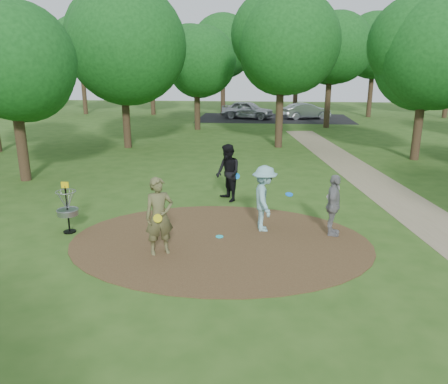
{
  "coord_description": "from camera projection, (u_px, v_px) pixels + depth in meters",
  "views": [
    {
      "loc": [
        1.17,
        -11.28,
        4.74
      ],
      "look_at": [
        0.0,
        1.2,
        1.1
      ],
      "focal_mm": 35.0,
      "sensor_mm": 36.0,
      "label": 1
    }
  ],
  "objects": [
    {
      "name": "player_observer_with_disc",
      "position": [
        159.0,
        216.0,
        11.16
      ],
      "size": [
        0.89,
        0.78,
        2.05
      ],
      "color": "brown",
      "rests_on": "ground"
    },
    {
      "name": "tree_ring",
      "position": [
        282.0,
        54.0,
        19.61
      ],
      "size": [
        37.31,
        44.85,
        8.93
      ],
      "color": "#332316",
      "rests_on": "ground"
    },
    {
      "name": "ground",
      "position": [
        220.0,
        242.0,
        12.21
      ],
      "size": [
        100.0,
        100.0,
        0.0
      ],
      "primitive_type": "plane",
      "color": "#2D5119",
      "rests_on": "ground"
    },
    {
      "name": "player_throwing_with_disc",
      "position": [
        264.0,
        199.0,
        12.79
      ],
      "size": [
        1.3,
        1.36,
        1.97
      ],
      "color": "#84BFC5",
      "rests_on": "ground"
    },
    {
      "name": "car_left",
      "position": [
        248.0,
        110.0,
        40.15
      ],
      "size": [
        5.11,
        3.16,
        1.62
      ],
      "primitive_type": "imported",
      "rotation": [
        0.0,
        0.0,
        1.29
      ],
      "color": "#B0B1B9",
      "rests_on": "ground"
    },
    {
      "name": "car_right",
      "position": [
        306.0,
        111.0,
        40.01
      ],
      "size": [
        4.62,
        2.97,
        1.44
      ],
      "primitive_type": "imported",
      "rotation": [
        0.0,
        0.0,
        1.93
      ],
      "color": "#AAABB2",
      "rests_on": "ground"
    },
    {
      "name": "dirt_clearing",
      "position": [
        220.0,
        241.0,
        12.21
      ],
      "size": [
        8.4,
        8.4,
        0.02
      ],
      "primitive_type": "cylinder",
      "color": "#47301C",
      "rests_on": "ground"
    },
    {
      "name": "disc_ground_cyan",
      "position": [
        220.0,
        237.0,
        12.49
      ],
      "size": [
        0.22,
        0.22,
        0.02
      ],
      "primitive_type": "cylinder",
      "color": "#1CD1E2",
      "rests_on": "dirt_clearing"
    },
    {
      "name": "parking_lot",
      "position": [
        274.0,
        118.0,
        40.71
      ],
      "size": [
        14.0,
        8.0,
        0.01
      ],
      "primitive_type": "cube",
      "color": "black",
      "rests_on": "ground"
    },
    {
      "name": "player_walking_with_disc",
      "position": [
        228.0,
        173.0,
        15.64
      ],
      "size": [
        1.19,
        1.27,
        2.07
      ],
      "color": "black",
      "rests_on": "ground"
    },
    {
      "name": "player_waiting_with_disc",
      "position": [
        333.0,
        205.0,
        12.44
      ],
      "size": [
        0.66,
        1.13,
        1.8
      ],
      "color": "gray",
      "rests_on": "ground"
    },
    {
      "name": "disc_ground_red",
      "position": [
        164.0,
        224.0,
        13.5
      ],
      "size": [
        0.22,
        0.22,
        0.02
      ],
      "primitive_type": "cylinder",
      "color": "red",
      "rests_on": "dirt_clearing"
    },
    {
      "name": "disc_golf_basket",
      "position": [
        67.0,
        204.0,
        12.66
      ],
      "size": [
        0.63,
        0.63,
        1.54
      ],
      "color": "black",
      "rests_on": "ground"
    },
    {
      "name": "footpath",
      "position": [
        435.0,
        224.0,
        13.54
      ],
      "size": [
        7.55,
        39.89,
        0.01
      ],
      "primitive_type": "cube",
      "rotation": [
        0.0,
        0.0,
        0.14
      ],
      "color": "#8C7A5B",
      "rests_on": "ground"
    }
  ]
}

